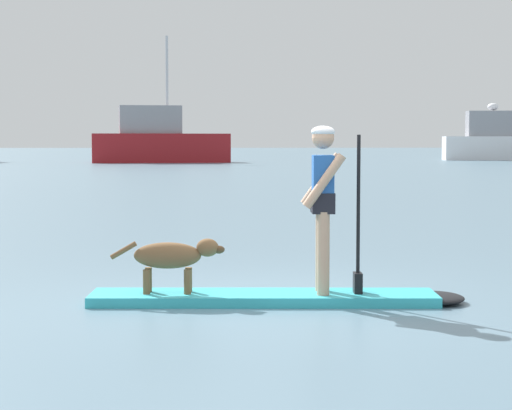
{
  "coord_description": "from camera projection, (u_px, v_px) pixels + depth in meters",
  "views": [
    {
      "loc": [
        -0.73,
        -8.94,
        1.6
      ],
      "look_at": [
        0.0,
        1.0,
        0.9
      ],
      "focal_mm": 64.39,
      "sensor_mm": 36.0,
      "label": 1
    }
  ],
  "objects": [
    {
      "name": "moored_boat_starboard",
      "position": [
        498.0,
        142.0,
        75.73
      ],
      "size": [
        9.56,
        4.31,
        4.69
      ],
      "color": "white",
      "rests_on": "ground_plane"
    },
    {
      "name": "paddleboard",
      "position": [
        287.0,
        298.0,
        9.06
      ],
      "size": [
        3.73,
        0.9,
        0.1
      ],
      "color": "#33B2BF",
      "rests_on": "ground_plane"
    },
    {
      "name": "dog",
      "position": [
        173.0,
        257.0,
        9.03
      ],
      "size": [
        1.13,
        0.27,
        0.54
      ],
      "color": "brown",
      "rests_on": "paddleboard"
    },
    {
      "name": "moored_boat_far_port",
      "position": [
        158.0,
        141.0,
        67.25
      ],
      "size": [
        10.23,
        4.16,
        9.24
      ],
      "color": "maroon",
      "rests_on": "ground_plane"
    },
    {
      "name": "person_paddler",
      "position": [
        324.0,
        197.0,
        8.99
      ],
      "size": [
        0.62,
        0.5,
        1.64
      ],
      "color": "tan",
      "rests_on": "paddleboard"
    },
    {
      "name": "ground_plane",
      "position": [
        263.0,
        303.0,
        9.06
      ],
      "size": [
        400.0,
        400.0,
        0.0
      ],
      "primitive_type": "plane",
      "color": "slate"
    }
  ]
}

